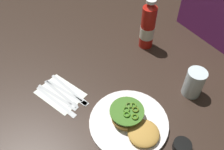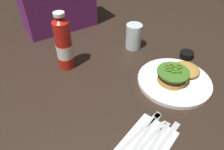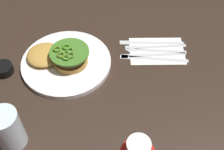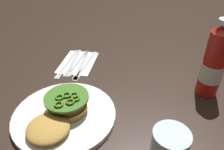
% 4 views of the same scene
% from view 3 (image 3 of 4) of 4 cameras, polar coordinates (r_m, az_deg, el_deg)
% --- Properties ---
extents(ground_plane, '(3.00, 3.00, 0.00)m').
position_cam_3_polar(ground_plane, '(0.84, -4.95, -3.88)').
color(ground_plane, '#2F211A').
extents(dinner_plate, '(0.27, 0.27, 0.02)m').
position_cam_3_polar(dinner_plate, '(0.92, -8.84, 2.43)').
color(dinner_plate, white).
rests_on(dinner_plate, ground_plane).
extents(burger_sandwich, '(0.19, 0.12, 0.05)m').
position_cam_3_polar(burger_sandwich, '(0.90, -10.02, 3.66)').
color(burger_sandwich, '#B9873B').
rests_on(burger_sandwich, dinner_plate).
extents(water_glass, '(0.07, 0.07, 0.11)m').
position_cam_3_polar(water_glass, '(0.75, -19.60, -9.88)').
color(water_glass, silver).
rests_on(water_glass, ground_plane).
extents(condiment_cup, '(0.06, 0.06, 0.03)m').
position_cam_3_polar(condiment_cup, '(0.94, -20.29, 1.21)').
color(condiment_cup, black).
rests_on(condiment_cup, ground_plane).
extents(napkin, '(0.21, 0.17, 0.00)m').
position_cam_3_polar(napkin, '(0.96, 8.69, 4.68)').
color(napkin, white).
rests_on(napkin, ground_plane).
extents(table_knife, '(0.21, 0.08, 0.00)m').
position_cam_3_polar(table_knife, '(0.98, 6.93, 6.37)').
color(table_knife, silver).
rests_on(table_knife, napkin).
extents(fork_utensil, '(0.19, 0.09, 0.00)m').
position_cam_3_polar(fork_utensil, '(0.97, 7.47, 5.55)').
color(fork_utensil, silver).
rests_on(fork_utensil, napkin).
extents(spoon_utensil, '(0.19, 0.06, 0.00)m').
position_cam_3_polar(spoon_utensil, '(0.96, 6.94, 4.93)').
color(spoon_utensil, silver).
rests_on(spoon_utensil, napkin).
extents(steak_knife, '(0.20, 0.09, 0.00)m').
position_cam_3_polar(steak_knife, '(0.94, 7.27, 3.99)').
color(steak_knife, silver).
rests_on(steak_knife, napkin).
extents(butter_knife, '(0.21, 0.06, 0.00)m').
position_cam_3_polar(butter_knife, '(0.93, 7.32, 3.35)').
color(butter_knife, silver).
rests_on(butter_knife, napkin).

